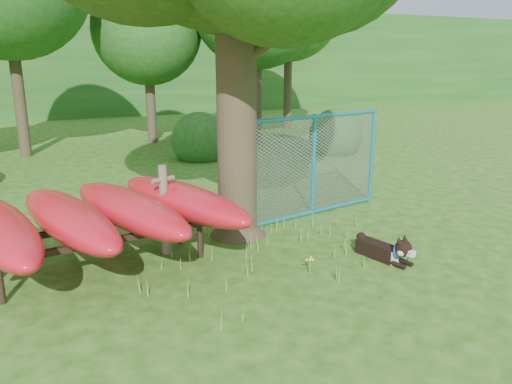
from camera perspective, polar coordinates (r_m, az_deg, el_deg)
name	(u,v)px	position (r m, az deg, el deg)	size (l,w,h in m)	color
ground	(279,278)	(7.44, 2.69, -9.82)	(80.00, 80.00, 0.00)	#224E0F
wooden_post	(164,208)	(8.17, -10.43, -1.82)	(0.41, 0.20, 1.49)	brown
kayak_rack	(100,214)	(7.78, -17.45, -2.39)	(4.21, 3.75, 1.16)	black
husky_dog	(386,250)	(8.24, 14.67, -6.41)	(0.45, 1.14, 0.51)	black
fence_section	(313,166)	(10.10, 6.59, 3.01)	(3.50, 0.68, 3.44)	teal
wildflower_clump	(310,261)	(7.54, 6.19, -7.80)	(0.12, 0.10, 0.26)	#5C9530
bg_tree_c	(147,30)	(19.52, -12.37, 17.62)	(4.00, 4.00, 6.12)	#352C1D
bg_tree_d	(257,1)	(18.92, 0.11, 21.01)	(4.80, 4.80, 7.50)	#352C1D
bg_tree_e	(289,7)	(22.97, 3.78, 20.30)	(4.60, 4.60, 7.55)	#352C1D
shrub_right	(335,153)	(17.28, 9.00, 4.45)	(1.80, 1.80, 1.80)	#1C521A
shrub_mid	(200,159)	(16.12, -6.39, 3.79)	(1.80, 1.80, 1.80)	#1C521A
wooded_hillside	(64,60)	(34.07, -21.08, 13.89)	(80.00, 12.00, 6.00)	#1C521A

